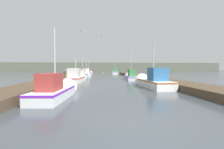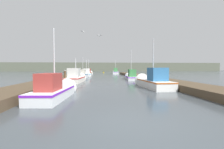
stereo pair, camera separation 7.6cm
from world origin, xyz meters
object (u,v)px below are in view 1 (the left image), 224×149
object	(u,v)px
channel_buoy	(103,73)
seagull_1	(99,36)
fishing_boat_1	(152,81)
fishing_boat_6	(88,73)
fishing_boat_4	(83,75)
mooring_piling_0	(131,74)
seagull_lead	(83,32)
fishing_boat_3	(131,76)
fishing_boat_5	(86,74)
fishing_boat_7	(115,72)
fishing_boat_0	(57,90)
fishing_boat_2	(76,78)
mooring_piling_1	(65,77)

from	to	relation	value
channel_buoy	seagull_1	xyz separation A→B (m)	(-1.41, -32.29, 4.83)
fishing_boat_1	fishing_boat_6	distance (m)	25.08
fishing_boat_1	fishing_boat_4	xyz separation A→B (m)	(-7.29, 13.43, -0.05)
mooring_piling_0	seagull_lead	xyz separation A→B (m)	(-7.37, -9.68, 4.93)
fishing_boat_3	mooring_piling_0	size ratio (longest dim) A/B	5.20
fishing_boat_6	mooring_piling_0	bearing A→B (deg)	-46.74
fishing_boat_5	fishing_boat_7	xyz separation A→B (m)	(7.12, 9.94, 0.07)
seagull_lead	mooring_piling_0	bearing A→B (deg)	7.39
fishing_boat_7	seagull_1	size ratio (longest dim) A/B	11.54
fishing_boat_4	channel_buoy	bearing A→B (deg)	83.31
fishing_boat_6	mooring_piling_0	world-z (taller)	fishing_boat_6
fishing_boat_3	seagull_1	distance (m)	8.98
channel_buoy	fishing_boat_3	bearing A→B (deg)	-82.94
fishing_boat_4	seagull_1	size ratio (longest dim) A/B	8.60
fishing_boat_7	mooring_piling_0	xyz separation A→B (m)	(1.15, -14.98, 0.09)
fishing_boat_4	channel_buoy	world-z (taller)	fishing_boat_4
fishing_boat_0	fishing_boat_1	bearing A→B (deg)	34.30
fishing_boat_2	fishing_boat_5	bearing A→B (deg)	94.25
fishing_boat_0	seagull_lead	world-z (taller)	seagull_lead
fishing_boat_0	seagull_lead	distance (m)	9.33
fishing_boat_4	fishing_boat_5	size ratio (longest dim) A/B	0.90
seagull_1	seagull_lead	bearing A→B (deg)	177.91
fishing_boat_6	mooring_piling_1	world-z (taller)	fishing_boat_6
fishing_boat_2	fishing_boat_7	size ratio (longest dim) A/B	0.78
fishing_boat_0	mooring_piling_1	size ratio (longest dim) A/B	3.19
seagull_lead	fishing_boat_5	bearing A→B (deg)	48.20
fishing_boat_2	fishing_boat_5	xyz separation A→B (m)	(0.12, 13.21, -0.06)
fishing_boat_2	seagull_1	size ratio (longest dim) A/B	8.96
fishing_boat_2	seagull_lead	distance (m)	5.35
fishing_boat_0	seagull_lead	bearing A→B (deg)	89.23
fishing_boat_2	fishing_boat_5	world-z (taller)	fishing_boat_5
fishing_boat_2	mooring_piling_1	world-z (taller)	fishing_boat_2
fishing_boat_7	fishing_boat_2	bearing A→B (deg)	-102.06
fishing_boat_5	fishing_boat_4	bearing A→B (deg)	-97.17
fishing_boat_3	fishing_boat_4	distance (m)	8.55
fishing_boat_6	channel_buoy	xyz separation A→B (m)	(3.92, 11.16, -0.32)
fishing_boat_4	mooring_piling_1	distance (m)	9.87
fishing_boat_5	fishing_boat_6	bearing A→B (deg)	83.38
fishing_boat_3	fishing_boat_5	bearing A→B (deg)	133.00
channel_buoy	seagull_1	size ratio (longest dim) A/B	1.75
mooring_piling_0	mooring_piling_1	distance (m)	13.57
fishing_boat_4	fishing_boat_0	bearing A→B (deg)	-84.89
fishing_boat_7	seagull_1	xyz separation A→B (m)	(-4.51, -25.53, 4.45)
fishing_boat_2	seagull_lead	world-z (taller)	seagull_lead
fishing_boat_0	fishing_boat_5	xyz separation A→B (m)	(-0.15, 22.50, 0.02)
fishing_boat_3	mooring_piling_0	xyz separation A→B (m)	(1.02, 4.35, 0.17)
mooring_piling_0	seagull_1	size ratio (longest dim) A/B	2.19
fishing_boat_6	seagull_lead	distance (m)	20.91
fishing_boat_6	mooring_piling_0	xyz separation A→B (m)	(8.17, -10.59, 0.15)
fishing_boat_5	fishing_boat_6	distance (m)	5.55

